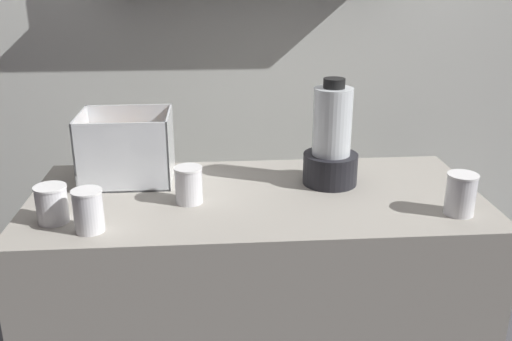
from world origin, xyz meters
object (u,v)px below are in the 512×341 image
juice_cup_mango_right (460,196)px  juice_cup_pomegranate_middle (189,187)px  juice_cup_pomegranate_left (89,213)px  carrot_display_bin (127,159)px  blender_pitcher (331,144)px  juice_cup_orange_far_left (52,206)px

juice_cup_mango_right → juice_cup_pomegranate_middle: bearing=169.6°
juice_cup_pomegranate_left → carrot_display_bin: bearing=82.2°
juice_cup_pomegranate_middle → carrot_display_bin: bearing=135.1°
carrot_display_bin → juice_cup_pomegranate_middle: 0.29m
blender_pitcher → juice_cup_pomegranate_left: size_ratio=2.94×
blender_pitcher → juice_cup_orange_far_left: 0.86m
juice_cup_pomegranate_middle → juice_cup_mango_right: bearing=-10.4°
carrot_display_bin → juice_cup_pomegranate_left: carrot_display_bin is taller
juice_cup_pomegranate_left → juice_cup_pomegranate_middle: 0.31m
blender_pitcher → juice_cup_mango_right: size_ratio=2.85×
juice_cup_pomegranate_middle → juice_cup_orange_far_left: bearing=-163.7°
juice_cup_orange_far_left → juice_cup_pomegranate_left: 0.13m
carrot_display_bin → blender_pitcher: blender_pitcher is taller
juice_cup_orange_far_left → carrot_display_bin: bearing=62.4°
carrot_display_bin → juice_cup_orange_far_left: (-0.16, -0.32, -0.03)m
juice_cup_orange_far_left → juice_cup_pomegranate_left: juice_cup_pomegranate_left is taller
carrot_display_bin → blender_pitcher: 0.67m
blender_pitcher → juice_cup_pomegranate_left: bearing=-157.3°
juice_cup_orange_far_left → juice_cup_mango_right: (1.15, -0.03, 0.01)m
juice_cup_orange_far_left → juice_cup_pomegranate_middle: 0.39m
juice_cup_pomegranate_left → juice_cup_mango_right: size_ratio=0.97×
blender_pitcher → juice_cup_mango_right: blender_pitcher is taller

